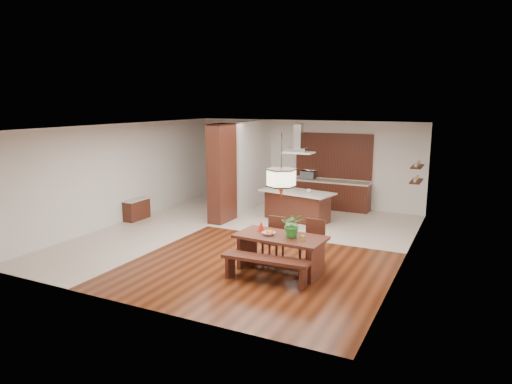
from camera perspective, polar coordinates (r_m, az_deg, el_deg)
The scene contains 25 objects.
room_shell at distance 11.63m, azimuth -1.33°, elevation 4.05°, with size 9.00×9.04×2.92m.
tile_hallway at distance 13.50m, azimuth -11.74°, elevation -4.08°, with size 2.50×9.00×0.01m, color beige.
tile_kitchen at distance 13.83m, azimuth 8.13°, elevation -3.59°, with size 5.50×4.00×0.01m, color beige.
soffit_band at distance 11.55m, azimuth -1.35°, elevation 8.11°, with size 8.00×9.00×0.02m, color #391C0E.
partition_pier at distance 13.42m, azimuth -4.28°, elevation 2.35°, with size 0.45×1.00×2.90m, color black.
partition_stub at distance 15.25m, azimuth -0.29°, elevation 3.45°, with size 0.18×2.40×2.90m, color silver.
hallway_console at distance 14.23m, azimuth -14.69°, elevation -2.14°, with size 0.37×0.88×0.63m, color black.
hallway_doorway at distance 16.87m, azimuth -2.60°, elevation 2.81°, with size 1.10×0.20×2.10m, color black.
rear_counter at distance 15.37m, azimuth 9.26°, elevation -0.32°, with size 2.60×0.62×0.95m.
kitchen_window at distance 15.42m, azimuth 9.69°, elevation 4.50°, with size 2.60×0.08×1.50m, color #985B2D.
shelf_lower at distance 13.10m, azimuth 19.40°, elevation 1.30°, with size 0.26×0.90×0.04m, color black.
shelf_upper at distance 13.04m, azimuth 19.52°, elevation 3.03°, with size 0.26×0.90×0.04m, color black.
dining_table at distance 9.60m, azimuth 3.09°, elevation -6.64°, with size 1.90×1.02×0.77m.
dining_bench at distance 9.14m, azimuth 1.20°, elevation -9.67°, with size 1.79×0.39×0.50m, color black, non-canonical shape.
dining_chair_left at distance 10.31m, azimuth 2.14°, elevation -5.88°, with size 0.43×0.43×0.96m, color black, non-canonical shape.
dining_chair_right at distance 9.94m, azimuth 6.95°, elevation -6.46°, with size 0.45×0.45×1.01m, color black, non-canonical shape.
pendant_lantern at distance 9.23m, azimuth 3.20°, elevation 3.32°, with size 0.64×0.64×1.31m, color #F6F0BC, non-canonical shape.
foliage_plant at distance 9.40m, azimuth 4.59°, elevation -4.14°, with size 0.46×0.40×0.51m, color #277627.
fruit_bowl at distance 9.57m, azimuth 1.58°, elevation -5.21°, with size 0.25×0.25×0.06m, color beige.
napkin_cone at distance 9.82m, azimuth 0.64°, elevation -4.27°, with size 0.15×0.15×0.23m, color #A41C0B.
gold_ornament at distance 9.20m, azimuth 5.88°, elevation -5.80°, with size 0.08×0.08×0.11m, color gold.
kitchen_island at distance 13.72m, azimuth 5.16°, elevation -1.66°, with size 2.33×1.36×0.90m.
range_hood at distance 13.42m, azimuth 5.32°, elevation 6.70°, with size 0.90×0.55×0.87m, color silver, non-canonical shape.
island_cup at distance 13.39m, azimuth 6.60°, elevation 0.14°, with size 0.13×0.13×0.10m, color silver.
microwave at distance 15.53m, azimuth 6.52°, elevation 2.15°, with size 0.48×0.33×0.27m, color #B3B6BA.
Camera 1 is at (5.31, -10.24, 3.51)m, focal length 32.00 mm.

